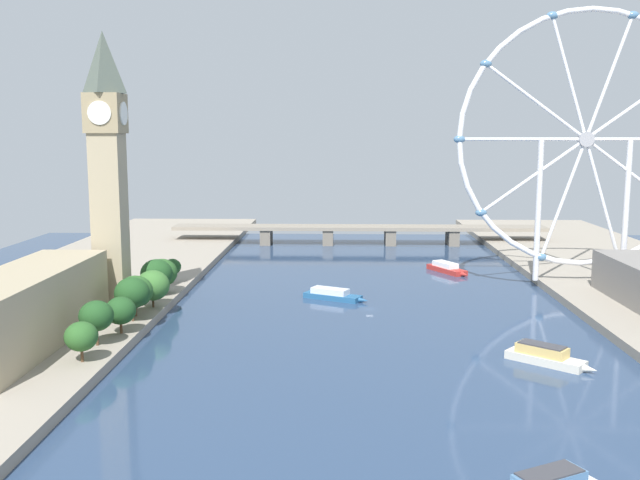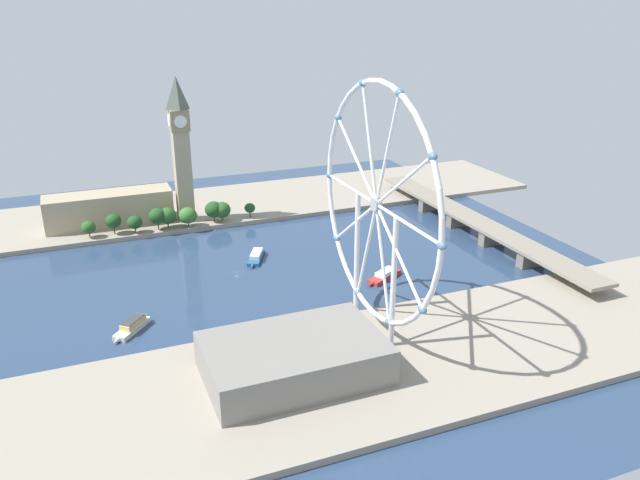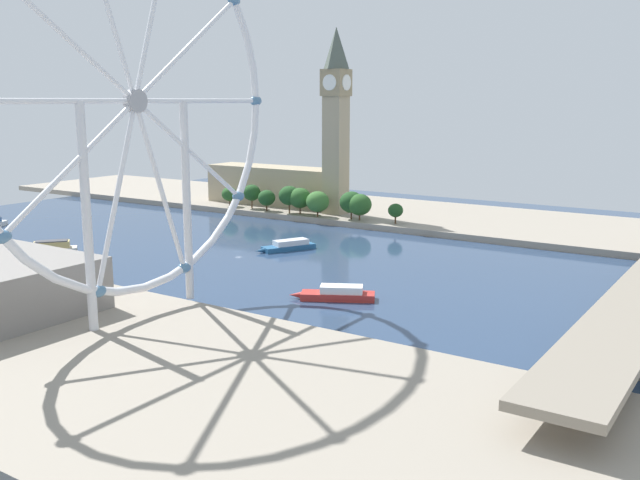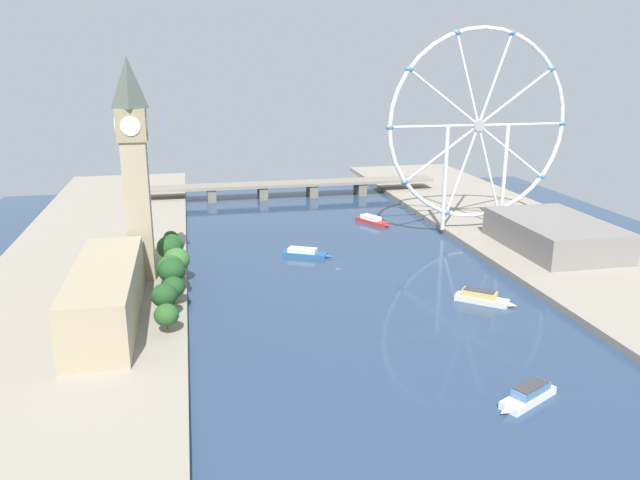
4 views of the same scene
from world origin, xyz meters
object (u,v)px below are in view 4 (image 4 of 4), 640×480
at_px(clock_tower, 135,168).
at_px(ferris_wheel, 478,127).
at_px(tour_boat_0, 372,220).
at_px(tour_boat_2, 482,297).
at_px(parliament_block, 106,295).
at_px(tour_boat_3, 305,253).
at_px(river_bridge, 287,186).
at_px(riverside_hall, 555,234).
at_px(tour_boat_1, 528,395).

distance_m(clock_tower, ferris_wheel, 187.55).
xyz_separation_m(tour_boat_0, tour_boat_2, (7.52, -134.68, 0.38)).
bearing_deg(parliament_block, clock_tower, 78.37).
bearing_deg(clock_tower, ferris_wheel, 15.63).
bearing_deg(ferris_wheel, tour_boat_3, -166.42).
relative_size(tour_boat_0, tour_boat_2, 1.18).
bearing_deg(river_bridge, riverside_hall, -55.62).
height_order(ferris_wheel, tour_boat_2, ferris_wheel).
bearing_deg(parliament_block, tour_boat_2, -1.31).
bearing_deg(river_bridge, parliament_block, -115.04).
xyz_separation_m(tour_boat_0, tour_boat_1, (-14.09, -210.00, 0.21)).
bearing_deg(tour_boat_2, river_bridge, 142.08).
bearing_deg(tour_boat_3, parliament_block, -113.26).
bearing_deg(river_bridge, tour_boat_2, -78.11).
height_order(clock_tower, parliament_block, clock_tower).
distance_m(riverside_hall, tour_boat_2, 87.01).
height_order(parliament_block, riverside_hall, parliament_block).
bearing_deg(parliament_block, tour_boat_1, -31.94).
relative_size(clock_tower, ferris_wheel, 0.86).
distance_m(clock_tower, river_bridge, 196.96).
relative_size(river_bridge, tour_boat_0, 8.35).
xyz_separation_m(clock_tower, tour_boat_2, (137.90, -51.78, -50.23)).
xyz_separation_m(clock_tower, river_bridge, (91.47, 168.72, -44.28)).
distance_m(parliament_block, tour_boat_1, 149.22).
distance_m(tour_boat_0, tour_boat_2, 134.89).
relative_size(ferris_wheel, tour_boat_3, 4.31).
relative_size(clock_tower, tour_boat_1, 4.08).
relative_size(parliament_block, ferris_wheel, 0.73).
xyz_separation_m(riverside_hall, tour_boat_1, (-87.96, -131.01, -8.44)).
bearing_deg(tour_boat_3, clock_tower, -135.18).
relative_size(parliament_block, tour_boat_0, 3.10).
distance_m(parliament_block, tour_boat_3, 115.42).
xyz_separation_m(riverside_hall, river_bridge, (-112.78, 164.81, -2.33)).
bearing_deg(ferris_wheel, tour_boat_2, -112.59).
height_order(river_bridge, tour_boat_3, river_bridge).
bearing_deg(tour_boat_3, river_bridge, 111.07).
xyz_separation_m(river_bridge, tour_boat_1, (24.82, -295.82, -6.11)).
height_order(parliament_block, tour_boat_1, parliament_block).
distance_m(riverside_hall, tour_boat_3, 128.66).
xyz_separation_m(tour_boat_2, tour_boat_3, (-60.16, 77.44, -0.45)).
distance_m(tour_boat_2, tour_boat_3, 98.06).
relative_size(clock_tower, tour_boat_3, 3.69).
xyz_separation_m(ferris_wheel, tour_boat_2, (-42.54, -102.25, -58.67)).
bearing_deg(river_bridge, tour_boat_0, -65.61).
xyz_separation_m(ferris_wheel, tour_boat_0, (-50.06, 32.43, -59.05)).
height_order(tour_boat_2, tour_boat_3, tour_boat_2).
bearing_deg(parliament_block, ferris_wheel, 27.44).
distance_m(ferris_wheel, tour_boat_3, 121.07).
bearing_deg(ferris_wheel, parliament_block, -152.56).
bearing_deg(parliament_block, riverside_hall, 13.72).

